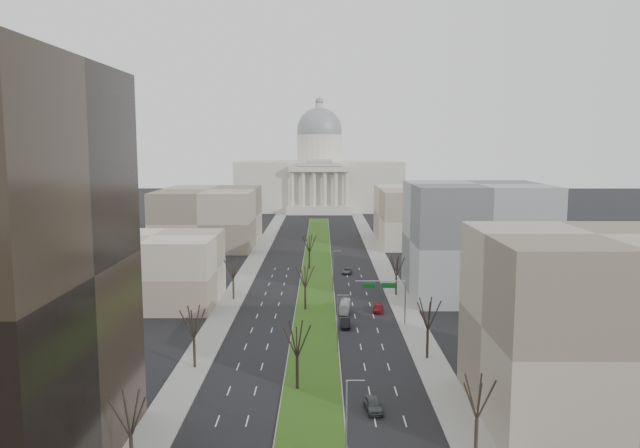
{
  "coord_description": "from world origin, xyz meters",
  "views": [
    {
      "loc": [
        1.26,
        -39.0,
        32.23
      ],
      "look_at": [
        0.78,
        115.18,
        12.47
      ],
      "focal_mm": 35.0,
      "sensor_mm": 36.0,
      "label": 1
    }
  ],
  "objects_px": {
    "car_black": "(345,323)",
    "box_van": "(345,306)",
    "car_grey_near": "(373,404)",
    "car_grey_far": "(347,271)",
    "car_red": "(378,308)"
  },
  "relations": [
    {
      "from": "car_grey_near",
      "to": "box_van",
      "type": "xyz_separation_m",
      "value": [
        -1.8,
        45.33,
        0.25
      ]
    },
    {
      "from": "car_black",
      "to": "box_van",
      "type": "bearing_deg",
      "value": 88.46
    },
    {
      "from": "car_black",
      "to": "car_red",
      "type": "xyz_separation_m",
      "value": [
        6.8,
        10.14,
        -0.12
      ]
    },
    {
      "from": "car_grey_far",
      "to": "box_van",
      "type": "relative_size",
      "value": 0.63
    },
    {
      "from": "car_black",
      "to": "box_van",
      "type": "distance_m",
      "value": 10.3
    },
    {
      "from": "car_grey_near",
      "to": "car_black",
      "type": "xyz_separation_m",
      "value": [
        -2.11,
        35.04,
        0.01
      ]
    },
    {
      "from": "car_grey_near",
      "to": "box_van",
      "type": "bearing_deg",
      "value": 85.39
    },
    {
      "from": "car_grey_near",
      "to": "box_van",
      "type": "relative_size",
      "value": 0.62
    },
    {
      "from": "car_grey_near",
      "to": "box_van",
      "type": "distance_m",
      "value": 45.36
    },
    {
      "from": "car_red",
      "to": "box_van",
      "type": "bearing_deg",
      "value": -176.48
    },
    {
      "from": "car_black",
      "to": "car_grey_near",
      "type": "bearing_deg",
      "value": -86.34
    },
    {
      "from": "car_grey_near",
      "to": "car_grey_far",
      "type": "height_order",
      "value": "car_grey_near"
    },
    {
      "from": "car_red",
      "to": "car_grey_far",
      "type": "bearing_deg",
      "value": 102.24
    },
    {
      "from": "car_grey_far",
      "to": "car_black",
      "type": "bearing_deg",
      "value": -85.61
    },
    {
      "from": "box_van",
      "to": "car_black",
      "type": "bearing_deg",
      "value": -86.59
    }
  ]
}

